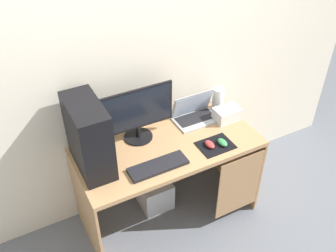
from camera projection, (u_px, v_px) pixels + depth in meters
name	position (u px, v px, depth m)	size (l,w,h in m)	color
ground_plane	(168.00, 212.00, 3.24)	(8.00, 8.00, 0.00)	slate
wall_back	(145.00, 58.00, 2.71)	(4.00, 0.05, 2.60)	beige
desk	(171.00, 161.00, 2.88)	(1.37, 0.64, 0.75)	#A37A51
pc_tower	(89.00, 136.00, 2.47)	(0.21, 0.44, 0.50)	black
monitor	(137.00, 114.00, 2.72)	(0.56, 0.22, 0.43)	black
laptop	(195.00, 114.00, 3.03)	(0.35, 0.22, 0.22)	#9EA3A8
speaker	(218.00, 99.00, 3.10)	(0.09, 0.09, 0.20)	white
projector	(227.00, 114.00, 3.01)	(0.20, 0.14, 0.10)	silver
keyboard	(158.00, 166.00, 2.59)	(0.42, 0.14, 0.02)	black
mousepad	(215.00, 145.00, 2.78)	(0.26, 0.20, 0.01)	black
mouse_left	(210.00, 144.00, 2.76)	(0.06, 0.10, 0.03)	#B23333
mouse_right	(222.00, 142.00, 2.78)	(0.06, 0.10, 0.03)	#338C4C
subwoofer	(155.00, 193.00, 3.24)	(0.26, 0.26, 0.26)	#B7BCC6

